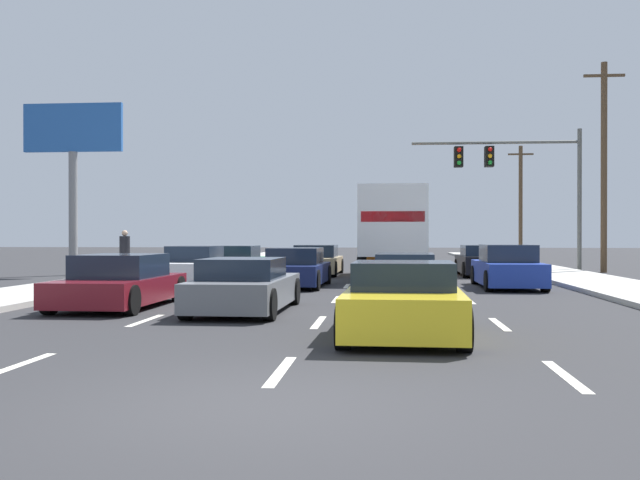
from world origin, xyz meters
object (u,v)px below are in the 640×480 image
at_px(car_white, 197,267).
at_px(car_maroon, 120,283).
at_px(car_silver, 405,276).
at_px(roadside_billboard, 73,152).
at_px(car_tan, 317,261).
at_px(car_green, 238,261).
at_px(car_black, 482,262).
at_px(utility_pole_far, 521,200).
at_px(car_blue, 507,268).
at_px(car_navy, 296,269).
at_px(car_gray, 245,287).
at_px(car_yellow, 403,302).
at_px(pedestrian_near_corner, 125,254).
at_px(utility_pole_mid, 604,164).
at_px(box_truck, 393,228).
at_px(traffic_signal_mast, 509,167).

distance_m(car_white, car_maroon, 8.18).
bearing_deg(car_white, car_silver, -33.71).
bearing_deg(roadside_billboard, car_tan, 6.31).
distance_m(car_green, car_black, 10.25).
relative_size(car_maroon, car_tan, 1.01).
height_order(car_white, car_silver, car_white).
bearing_deg(car_black, car_green, 178.94).
relative_size(car_green, utility_pole_far, 0.52).
relative_size(car_blue, utility_pole_far, 0.54).
bearing_deg(car_tan, car_black, -0.56).
distance_m(car_navy, car_black, 9.87).
bearing_deg(car_silver, car_gray, -130.51).
height_order(car_navy, car_yellow, car_navy).
bearing_deg(pedestrian_near_corner, utility_pole_far, 54.87).
distance_m(car_blue, pedestrian_near_corner, 13.65).
relative_size(utility_pole_mid, pedestrian_near_corner, 5.49).
bearing_deg(roadside_billboard, car_gray, -53.88).
height_order(car_silver, pedestrian_near_corner, pedestrian_near_corner).
height_order(car_white, car_navy, car_white).
relative_size(car_gray, utility_pole_far, 0.55).
relative_size(box_truck, utility_pole_mid, 0.90).
relative_size(car_navy, traffic_signal_mast, 0.55).
relative_size(car_white, car_tan, 1.03).
bearing_deg(car_silver, box_truck, 91.53).
bearing_deg(car_white, box_truck, 29.72).
distance_m(car_green, utility_pole_far, 28.00).
distance_m(car_blue, utility_pole_far, 30.59).
distance_m(car_maroon, utility_pole_mid, 23.91).
xyz_separation_m(car_silver, car_blue, (3.33, 3.64, 0.06)).
distance_m(car_navy, roadside_billboard, 12.69).
relative_size(car_gray, roadside_billboard, 0.63).
bearing_deg(utility_pole_far, utility_pole_mid, -89.70).
xyz_separation_m(car_silver, utility_pole_mid, (9.26, 13.82, 4.31)).
bearing_deg(roadside_billboard, car_maroon, -61.94).
bearing_deg(car_gray, car_blue, 48.60).
xyz_separation_m(car_tan, car_gray, (-0.16, -14.84, -0.04)).
xyz_separation_m(car_navy, box_truck, (3.21, 5.10, 1.38)).
xyz_separation_m(car_white, car_tan, (3.59, 5.94, -0.01)).
bearing_deg(car_tan, car_blue, -45.96).
height_order(car_tan, utility_pole_far, utility_pole_far).
relative_size(car_maroon, utility_pole_far, 0.55).
xyz_separation_m(utility_pole_far, pedestrian_near_corner, (-19.26, -27.37, -3.21)).
bearing_deg(pedestrian_near_corner, car_blue, -10.30).
bearing_deg(box_truck, car_yellow, -90.03).
distance_m(car_white, car_yellow, 14.18).
bearing_deg(roadside_billboard, car_silver, -34.96).
height_order(car_navy, car_blue, car_blue).
xyz_separation_m(box_truck, car_yellow, (-0.01, -16.33, -1.39)).
bearing_deg(utility_pole_mid, pedestrian_near_corner, -158.22).
bearing_deg(utility_pole_far, car_maroon, -113.20).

